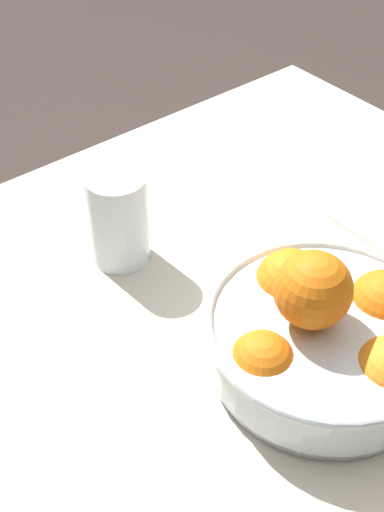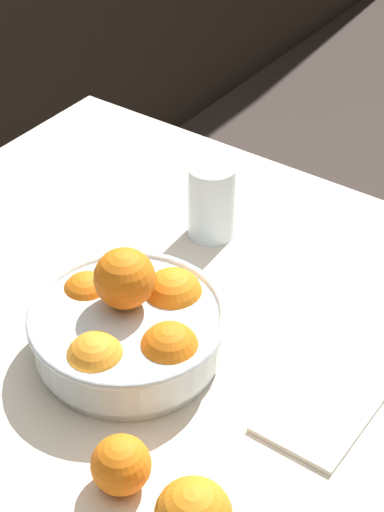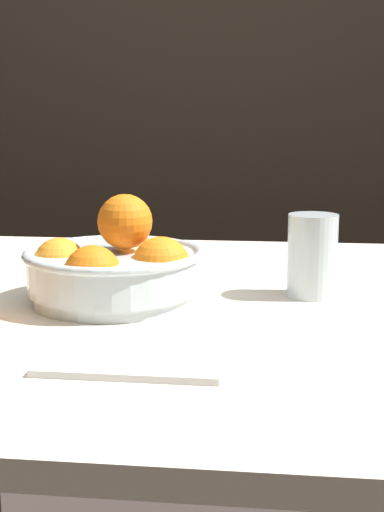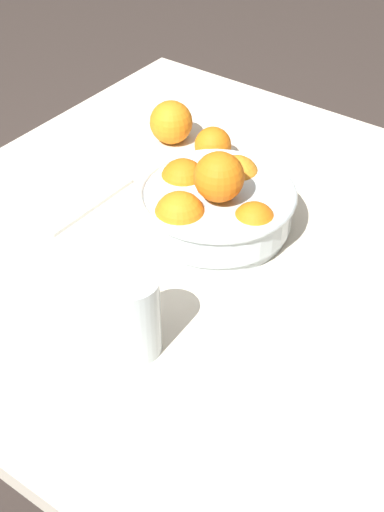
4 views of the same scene
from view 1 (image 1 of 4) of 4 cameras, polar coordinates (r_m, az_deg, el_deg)
dining_table at (r=0.87m, az=7.27°, el=-12.14°), size 1.00×1.01×0.76m
fruit_bowl at (r=0.76m, az=10.65°, el=-6.17°), size 0.26×0.26×0.16m
juice_glass at (r=0.88m, az=-5.86°, el=2.61°), size 0.07×0.07×0.12m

